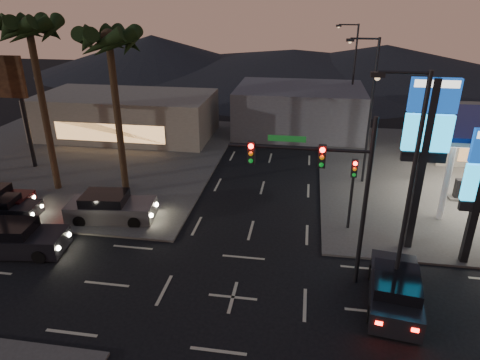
% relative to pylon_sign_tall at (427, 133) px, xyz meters
% --- Properties ---
extents(ground, '(140.00, 140.00, 0.00)m').
position_rel_pylon_sign_tall_xyz_m(ground, '(-8.50, -5.50, -6.39)').
color(ground, black).
rests_on(ground, ground).
extents(corner_lot_nw, '(24.00, 24.00, 0.12)m').
position_rel_pylon_sign_tall_xyz_m(corner_lot_nw, '(-24.50, 10.50, -6.33)').
color(corner_lot_nw, '#47443F').
rests_on(corner_lot_nw, ground).
extents(pylon_sign_tall, '(2.20, 0.35, 9.00)m').
position_rel_pylon_sign_tall_xyz_m(pylon_sign_tall, '(0.00, 0.00, 0.00)').
color(pylon_sign_tall, black).
rests_on(pylon_sign_tall, ground).
extents(traffic_signal_mast, '(6.10, 0.39, 8.00)m').
position_rel_pylon_sign_tall_xyz_m(traffic_signal_mast, '(-4.74, -3.51, -1.17)').
color(traffic_signal_mast, black).
rests_on(traffic_signal_mast, ground).
extents(pedestal_signal, '(0.32, 0.39, 4.30)m').
position_rel_pylon_sign_tall_xyz_m(pedestal_signal, '(-3.00, 1.48, -3.47)').
color(pedestal_signal, black).
rests_on(pedestal_signal, ground).
extents(streetlight_near, '(2.14, 0.25, 10.00)m').
position_rel_pylon_sign_tall_xyz_m(streetlight_near, '(-1.71, -4.50, -0.68)').
color(streetlight_near, black).
rests_on(streetlight_near, ground).
extents(streetlight_mid, '(2.14, 0.25, 10.00)m').
position_rel_pylon_sign_tall_xyz_m(streetlight_mid, '(-1.71, 8.50, -0.68)').
color(streetlight_mid, black).
rests_on(streetlight_mid, ground).
extents(streetlight_far, '(2.14, 0.25, 10.00)m').
position_rel_pylon_sign_tall_xyz_m(streetlight_far, '(-1.71, 22.50, -0.68)').
color(streetlight_far, black).
rests_on(streetlight_far, ground).
extents(palm_a, '(4.41, 4.41, 10.86)m').
position_rel_pylon_sign_tall_xyz_m(palm_a, '(-17.50, 4.00, 3.03)').
color(palm_a, black).
rests_on(palm_a, ground).
extents(palm_b, '(4.41, 4.41, 11.46)m').
position_rel_pylon_sign_tall_xyz_m(palm_b, '(-22.50, 4.00, 3.58)').
color(palm_b, black).
rests_on(palm_b, ground).
extents(building_far_west, '(16.00, 8.00, 4.00)m').
position_rel_pylon_sign_tall_xyz_m(building_far_west, '(-22.50, 16.50, -4.39)').
color(building_far_west, '#726B5B').
rests_on(building_far_west, ground).
extents(building_far_mid, '(12.00, 9.00, 4.40)m').
position_rel_pylon_sign_tall_xyz_m(building_far_mid, '(-6.50, 20.50, -4.19)').
color(building_far_mid, '#4C4C51').
rests_on(building_far_mid, ground).
extents(hill_left, '(40.00, 40.00, 6.00)m').
position_rel_pylon_sign_tall_xyz_m(hill_left, '(-33.50, 54.50, -3.39)').
color(hill_left, black).
rests_on(hill_left, ground).
extents(hill_right, '(50.00, 50.00, 5.00)m').
position_rel_pylon_sign_tall_xyz_m(hill_right, '(6.50, 54.50, -3.89)').
color(hill_right, black).
rests_on(hill_right, ground).
extents(hill_center, '(60.00, 60.00, 4.00)m').
position_rel_pylon_sign_tall_xyz_m(hill_center, '(-8.50, 54.50, -4.39)').
color(hill_center, black).
rests_on(hill_center, ground).
extents(car_lane_a_front, '(5.20, 2.62, 1.64)m').
position_rel_pylon_sign_tall_xyz_m(car_lane_a_front, '(-20.32, -3.61, -5.63)').
color(car_lane_a_front, black).
rests_on(car_lane_a_front, ground).
extents(car_lane_b_front, '(5.37, 2.68, 1.70)m').
position_rel_pylon_sign_tall_xyz_m(car_lane_b_front, '(-16.96, 0.47, -5.61)').
color(car_lane_b_front, '#4D4D4F').
rests_on(car_lane_b_front, ground).
extents(car_lane_b_mid, '(4.19, 2.00, 1.33)m').
position_rel_pylon_sign_tall_xyz_m(car_lane_b_mid, '(-23.44, -0.27, -5.78)').
color(car_lane_b_mid, black).
rests_on(car_lane_b_mid, ground).
extents(suv_station, '(2.65, 5.08, 1.62)m').
position_rel_pylon_sign_tall_xyz_m(suv_station, '(-1.51, -4.83, -5.64)').
color(suv_station, black).
rests_on(suv_station, ground).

